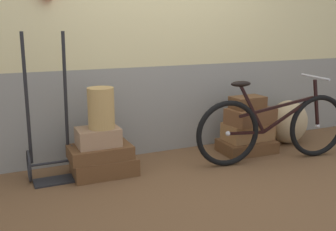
{
  "coord_description": "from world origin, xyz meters",
  "views": [
    {
      "loc": [
        -1.7,
        -3.2,
        1.45
      ],
      "look_at": [
        -0.16,
        0.23,
        0.56
      ],
      "focal_mm": 40.94,
      "sensor_mm": 36.0,
      "label": 1
    }
  ],
  "objects_px": {
    "suitcase_1": "(100,152)",
    "suitcase_6": "(248,102)",
    "wicker_basket": "(101,108)",
    "suitcase_0": "(104,165)",
    "suitcase_5": "(250,116)",
    "suitcase_3": "(247,146)",
    "bicycle": "(274,128)",
    "suitcase_2": "(98,137)",
    "luggage_trolley": "(50,147)",
    "suitcase_4": "(248,131)",
    "burlap_sack": "(288,122)"
  },
  "relations": [
    {
      "from": "suitcase_0",
      "to": "luggage_trolley",
      "type": "xyz_separation_m",
      "value": [
        -0.49,
        0.09,
        0.23
      ]
    },
    {
      "from": "suitcase_2",
      "to": "suitcase_6",
      "type": "height_order",
      "value": "suitcase_6"
    },
    {
      "from": "suitcase_0",
      "to": "suitcase_1",
      "type": "height_order",
      "value": "suitcase_1"
    },
    {
      "from": "suitcase_1",
      "to": "suitcase_5",
      "type": "relative_size",
      "value": 1.13
    },
    {
      "from": "suitcase_3",
      "to": "suitcase_4",
      "type": "relative_size",
      "value": 1.13
    },
    {
      "from": "suitcase_0",
      "to": "suitcase_5",
      "type": "bearing_deg",
      "value": 0.06
    },
    {
      "from": "suitcase_1",
      "to": "suitcase_2",
      "type": "bearing_deg",
      "value": 132.28
    },
    {
      "from": "suitcase_2",
      "to": "luggage_trolley",
      "type": "bearing_deg",
      "value": 169.0
    },
    {
      "from": "suitcase_2",
      "to": "suitcase_5",
      "type": "height_order",
      "value": "suitcase_5"
    },
    {
      "from": "suitcase_1",
      "to": "burlap_sack",
      "type": "relative_size",
      "value": 1.11
    },
    {
      "from": "suitcase_3",
      "to": "bicycle",
      "type": "xyz_separation_m",
      "value": [
        0.08,
        -0.37,
        0.3
      ]
    },
    {
      "from": "suitcase_1",
      "to": "suitcase_6",
      "type": "bearing_deg",
      "value": -0.1
    },
    {
      "from": "suitcase_4",
      "to": "burlap_sack",
      "type": "distance_m",
      "value": 0.65
    },
    {
      "from": "suitcase_0",
      "to": "luggage_trolley",
      "type": "bearing_deg",
      "value": 170.85
    },
    {
      "from": "suitcase_0",
      "to": "burlap_sack",
      "type": "relative_size",
      "value": 1.14
    },
    {
      "from": "suitcase_1",
      "to": "suitcase_5",
      "type": "height_order",
      "value": "suitcase_5"
    },
    {
      "from": "suitcase_5",
      "to": "burlap_sack",
      "type": "relative_size",
      "value": 0.98
    },
    {
      "from": "suitcase_1",
      "to": "luggage_trolley",
      "type": "relative_size",
      "value": 0.43
    },
    {
      "from": "suitcase_1",
      "to": "luggage_trolley",
      "type": "bearing_deg",
      "value": 167.36
    },
    {
      "from": "suitcase_5",
      "to": "suitcase_4",
      "type": "bearing_deg",
      "value": 77.26
    },
    {
      "from": "suitcase_6",
      "to": "suitcase_3",
      "type": "bearing_deg",
      "value": -75.87
    },
    {
      "from": "suitcase_0",
      "to": "wicker_basket",
      "type": "relative_size",
      "value": 1.57
    },
    {
      "from": "suitcase_1",
      "to": "suitcase_4",
      "type": "distance_m",
      "value": 1.77
    },
    {
      "from": "suitcase_1",
      "to": "burlap_sack",
      "type": "bearing_deg",
      "value": 1.46
    },
    {
      "from": "suitcase_0",
      "to": "luggage_trolley",
      "type": "relative_size",
      "value": 0.44
    },
    {
      "from": "suitcase_1",
      "to": "luggage_trolley",
      "type": "distance_m",
      "value": 0.47
    },
    {
      "from": "suitcase_2",
      "to": "suitcase_6",
      "type": "bearing_deg",
      "value": -0.02
    },
    {
      "from": "suitcase_6",
      "to": "burlap_sack",
      "type": "height_order",
      "value": "suitcase_6"
    },
    {
      "from": "suitcase_1",
      "to": "suitcase_6",
      "type": "distance_m",
      "value": 1.77
    },
    {
      "from": "suitcase_2",
      "to": "wicker_basket",
      "type": "relative_size",
      "value": 1.03
    },
    {
      "from": "luggage_trolley",
      "to": "suitcase_5",
      "type": "bearing_deg",
      "value": -3.08
    },
    {
      "from": "burlap_sack",
      "to": "suitcase_0",
      "type": "bearing_deg",
      "value": -178.38
    },
    {
      "from": "wicker_basket",
      "to": "luggage_trolley",
      "type": "distance_m",
      "value": 0.61
    },
    {
      "from": "suitcase_2",
      "to": "suitcase_5",
      "type": "relative_size",
      "value": 0.76
    },
    {
      "from": "luggage_trolley",
      "to": "bicycle",
      "type": "distance_m",
      "value": 2.32
    },
    {
      "from": "suitcase_0",
      "to": "suitcase_4",
      "type": "xyz_separation_m",
      "value": [
        1.73,
        0.01,
        0.15
      ]
    },
    {
      "from": "suitcase_1",
      "to": "suitcase_4",
      "type": "bearing_deg",
      "value": 0.34
    },
    {
      "from": "suitcase_5",
      "to": "burlap_sack",
      "type": "height_order",
      "value": "burlap_sack"
    },
    {
      "from": "burlap_sack",
      "to": "suitcase_1",
      "type": "bearing_deg",
      "value": -178.16
    },
    {
      "from": "suitcase_3",
      "to": "burlap_sack",
      "type": "xyz_separation_m",
      "value": [
        0.67,
        0.08,
        0.2
      ]
    },
    {
      "from": "suitcase_2",
      "to": "suitcase_3",
      "type": "relative_size",
      "value": 0.65
    },
    {
      "from": "suitcase_5",
      "to": "suitcase_6",
      "type": "xyz_separation_m",
      "value": [
        -0.03,
        0.03,
        0.16
      ]
    },
    {
      "from": "wicker_basket",
      "to": "suitcase_1",
      "type": "bearing_deg",
      "value": 169.45
    },
    {
      "from": "suitcase_0",
      "to": "suitcase_3",
      "type": "bearing_deg",
      "value": 0.51
    },
    {
      "from": "suitcase_4",
      "to": "suitcase_5",
      "type": "bearing_deg",
      "value": -97.35
    },
    {
      "from": "suitcase_1",
      "to": "suitcase_5",
      "type": "xyz_separation_m",
      "value": [
        1.76,
        -0.02,
        0.19
      ]
    },
    {
      "from": "suitcase_1",
      "to": "suitcase_2",
      "type": "relative_size",
      "value": 1.48
    },
    {
      "from": "suitcase_2",
      "to": "suitcase_6",
      "type": "relative_size",
      "value": 1.07
    },
    {
      "from": "suitcase_6",
      "to": "suitcase_5",
      "type": "bearing_deg",
      "value": -47.83
    },
    {
      "from": "suitcase_4",
      "to": "wicker_basket",
      "type": "distance_m",
      "value": 1.79
    }
  ]
}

